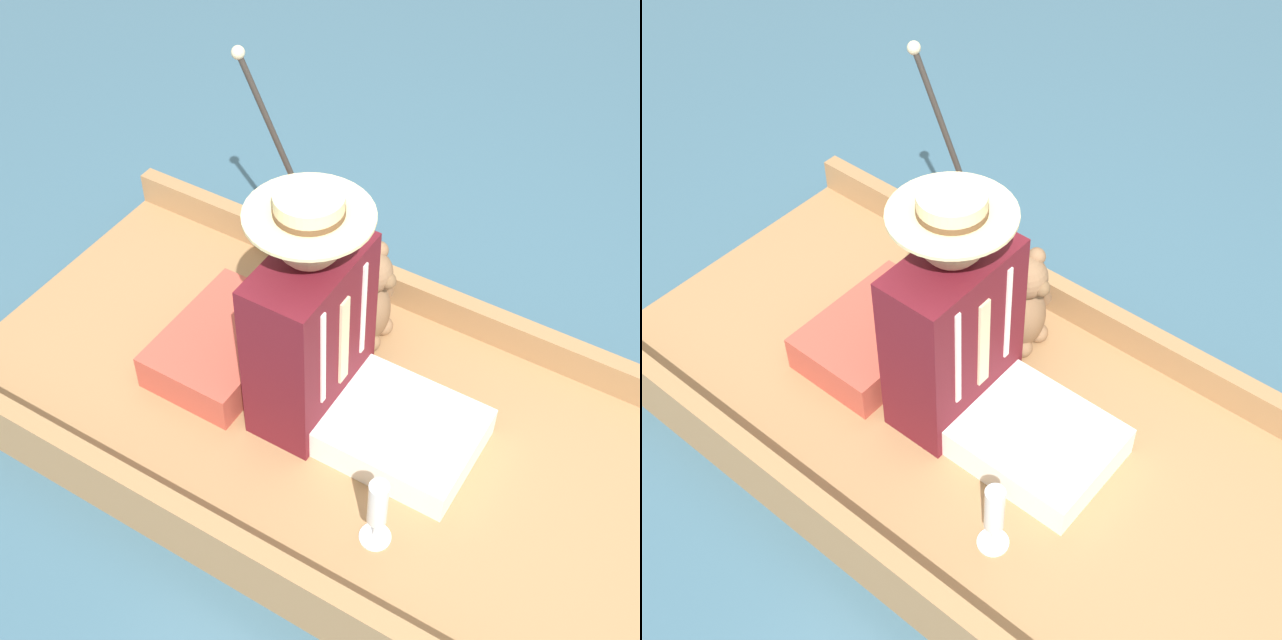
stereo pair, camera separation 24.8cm
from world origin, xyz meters
TOP-DOWN VIEW (x-y plane):
  - ground_plane at (0.00, 0.00)m, footprint 16.00×16.00m
  - punt_boat at (0.00, 0.00)m, footprint 1.18×2.53m
  - seat_cushion at (-0.02, -0.50)m, footprint 0.49×0.34m
  - seated_person at (-0.02, -0.09)m, footprint 0.41×0.72m
  - teddy_bear at (-0.35, -0.15)m, footprint 0.27×0.16m
  - wine_glass at (0.31, 0.25)m, footprint 0.09×0.09m
  - walking_cane at (-0.49, -0.56)m, footprint 0.04×0.42m

SIDE VIEW (x-z plane):
  - ground_plane at x=0.00m, z-range 0.00..0.00m
  - punt_boat at x=0.00m, z-range -0.05..0.19m
  - seat_cushion at x=-0.02m, z-range 0.12..0.25m
  - wine_glass at x=0.31m, z-range 0.15..0.40m
  - teddy_bear at x=-0.35m, z-range 0.11..0.49m
  - seated_person at x=-0.02m, z-range 0.02..0.84m
  - walking_cane at x=-0.49m, z-range 0.19..1.04m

